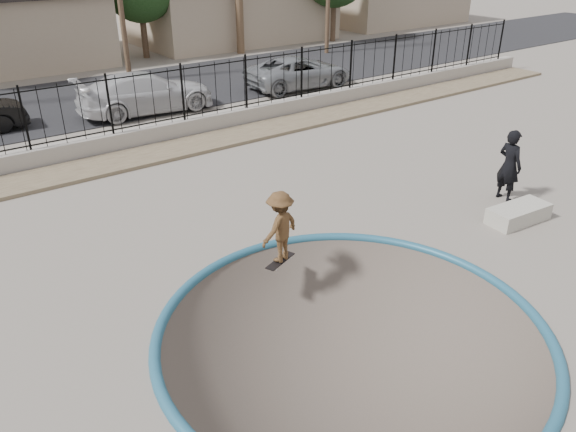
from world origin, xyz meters
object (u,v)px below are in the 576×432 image
at_px(skater, 280,231).
at_px(skateboard, 280,261).
at_px(videographer, 509,165).
at_px(car_d, 299,72).
at_px(concrete_ledge, 518,214).
at_px(car_c, 146,93).

height_order(skater, skateboard, skater).
relative_size(skateboard, videographer, 0.45).
height_order(skateboard, car_d, car_d).
relative_size(concrete_ledge, car_c, 0.31).
distance_m(concrete_ledge, car_d, 14.11).
height_order(skateboard, concrete_ledge, concrete_ledge).
bearing_deg(skateboard, car_d, 30.01).
distance_m(concrete_ledge, car_c, 14.44).
xyz_separation_m(videographer, concrete_ledge, (-0.84, -0.98, -0.75)).
bearing_deg(concrete_ledge, skateboard, 162.62).
bearing_deg(videographer, concrete_ledge, 144.95).
bearing_deg(skater, concrete_ledge, 147.22).
distance_m(videographer, car_d, 12.95).
height_order(skater, videographer, videographer).
relative_size(car_c, car_d, 1.06).
bearing_deg(car_c, videographer, -158.07).
height_order(concrete_ledge, car_c, car_c).
relative_size(skater, concrete_ledge, 0.97).
bearing_deg(videographer, skater, 88.35).
distance_m(skater, videographer, 6.69).
distance_m(skateboard, concrete_ledge, 6.08).
xyz_separation_m(car_c, car_d, (7.13, -0.38, -0.07)).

